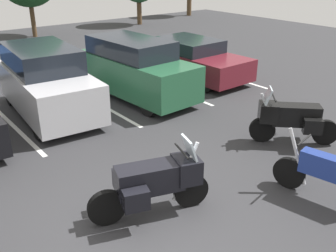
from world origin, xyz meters
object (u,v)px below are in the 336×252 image
Objects in this scene: car_maroon at (191,59)px; motorcycle_third at (291,118)px; motorcycle_touring at (155,181)px; car_silver at (47,82)px; car_green at (135,69)px; motorcycle_second at (331,176)px.

motorcycle_third is at bearing -107.97° from car_maroon.
motorcycle_touring is 4.43m from motorcycle_third.
car_silver is 2.90m from car_green.
car_green is at bearing 59.30° from motorcycle_touring.
car_maroon is (3.01, 0.62, -0.24)m from car_green.
car_green reaches higher than motorcycle_touring.
car_silver is 0.98× the size of car_green.
car_green reaches higher than motorcycle_third.
car_green is 3.08m from car_maroon.
car_green is (-1.08, 5.33, 0.30)m from motorcycle_third.
motorcycle_touring is at bearing 148.29° from motorcycle_second.
car_maroon is at bearing 2.55° from car_silver.
car_maroon reaches higher than motorcycle_third.
car_green is at bearing -7.05° from car_silver.
car_green is (2.88, -0.36, -0.00)m from car_silver.
motorcycle_second is 1.38× the size of motorcycle_third.
motorcycle_second is (2.82, -1.74, -0.11)m from motorcycle_touring.
motorcycle_touring is 0.47× the size of car_green.
motorcycle_third is at bearing 51.84° from motorcycle_second.
motorcycle_touring is at bearing -120.70° from car_green.
motorcycle_second is 0.47× the size of car_maroon.
car_silver is at bearing 124.86° from motorcycle_third.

